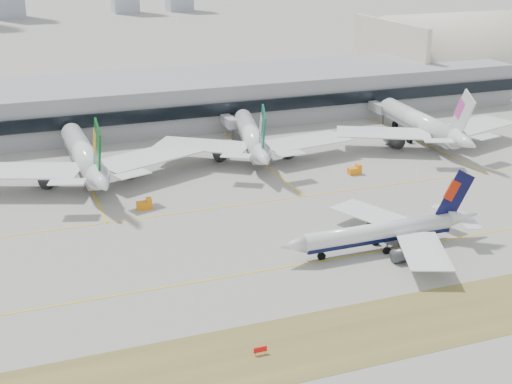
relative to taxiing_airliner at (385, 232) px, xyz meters
name	(u,v)px	position (x,y,z in m)	size (l,w,h in m)	color
ground	(251,261)	(-28.03, 4.17, -3.74)	(3000.00, 3000.00, 0.00)	gray
taxiing_airliner	(385,232)	(0.00, 0.00, 0.00)	(46.06, 40.15, 15.51)	white
widebody_eva	(85,158)	(-51.52, 66.63, 2.20)	(62.74, 61.21, 22.36)	white
widebody_cathay	(252,138)	(-3.28, 70.06, 1.77)	(56.76, 56.49, 20.74)	white
widebody_china_air	(423,125)	(51.14, 65.00, 2.03)	(60.72, 59.61, 21.71)	white
terminal	(133,103)	(-28.03, 119.01, 3.76)	(280.00, 43.10, 15.00)	gray
hangar	(475,81)	(126.53, 139.17, -3.60)	(91.00, 60.00, 60.00)	beige
hold_sign_left	(260,350)	(-38.21, -27.83, -2.86)	(2.20, 0.15, 1.35)	red
gse_c	(355,170)	(17.24, 45.20, -2.69)	(3.55, 2.00, 2.60)	orange
gse_b	(145,205)	(-41.67, 39.76, -2.69)	(3.55, 2.00, 2.60)	orange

